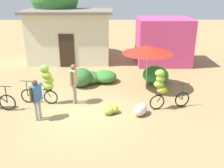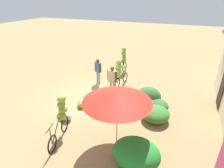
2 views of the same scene
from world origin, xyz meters
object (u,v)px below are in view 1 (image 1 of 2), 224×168
market_umbrella (148,49)px  banana_pile_on_ground (110,110)px  bicycle_near_pile (45,82)px  building_low (70,36)px  bicycle_center_loaded (163,87)px  shop_pink (163,41)px  person_vendor (74,80)px  produce_sack (140,110)px  person_bystander (36,96)px

market_umbrella → banana_pile_on_ground: size_ratio=3.00×
bicycle_near_pile → banana_pile_on_ground: bearing=-18.2°
building_low → bicycle_center_loaded: 8.49m
shop_pink → person_vendor: (-4.78, -6.08, -0.36)m
bicycle_near_pile → bicycle_center_loaded: 4.69m
shop_pink → bicycle_near_pile: bearing=-134.0°
bicycle_center_loaded → market_umbrella: bearing=99.7°
market_umbrella → person_vendor: size_ratio=1.37×
shop_pink → market_umbrella: size_ratio=1.39×
banana_pile_on_ground → produce_sack: produce_sack is taller
building_low → banana_pile_on_ground: building_low is taller
market_umbrella → produce_sack: (-0.54, -2.58, -1.71)m
shop_pink → person_bystander: (-5.93, -7.48, -0.46)m
person_vendor → person_bystander: (-1.15, -1.40, -0.10)m
bicycle_center_loaded → produce_sack: bearing=-150.2°
market_umbrella → bicycle_near_pile: (-4.31, -1.57, -0.95)m
building_low → shop_pink: size_ratio=1.71×
building_low → person_bystander: 7.96m
shop_pink → produce_sack: bearing=-106.8°
produce_sack → person_vendor: bearing=157.8°
building_low → bicycle_center_loaded: building_low is taller
shop_pink → bicycle_near_pile: 8.54m
building_low → bicycle_center_loaded: (4.63, -7.08, -0.70)m
market_umbrella → person_bystander: bearing=-146.0°
person_bystander → bicycle_center_loaded: bearing=10.2°
bicycle_center_loaded → person_bystander: bicycle_center_loaded is taller
bicycle_near_pile → person_vendor: 1.15m
building_low → bicycle_near_pile: size_ratio=3.22×
person_vendor → market_umbrella: bearing=25.5°
bicycle_near_pile → building_low: bearing=89.7°
market_umbrella → bicycle_center_loaded: bearing=-80.3°
building_low → shop_pink: bearing=-4.4°
market_umbrella → bicycle_near_pile: size_ratio=1.36×
bicycle_near_pile → person_bystander: 1.34m
bicycle_near_pile → bicycle_center_loaded: size_ratio=1.01×
produce_sack → person_bystander: bearing=-175.0°
banana_pile_on_ground → produce_sack: (1.14, -0.15, 0.07)m
building_low → market_umbrella: size_ratio=2.36×
market_umbrella → person_bystander: size_ratio=1.50×
shop_pink → person_bystander: size_ratio=2.07×
bicycle_center_loaded → person_bystander: 4.74m
market_umbrella → bicycle_near_pile: bearing=-160.0°
bicycle_near_pile → person_vendor: (1.14, 0.06, 0.05)m
market_umbrella → person_vendor: market_umbrella is taller
bicycle_center_loaded → person_vendor: (-3.52, 0.56, 0.09)m
shop_pink → banana_pile_on_ground: size_ratio=4.16×
building_low → person_bystander: bearing=-90.3°
building_low → person_vendor: size_ratio=3.24×
bicycle_near_pile → produce_sack: bearing=-15.1°
market_umbrella → banana_pile_on_ground: 3.45m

